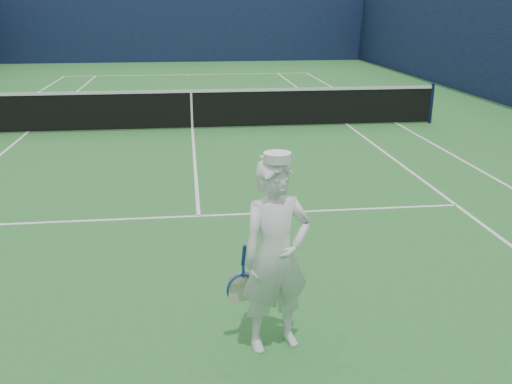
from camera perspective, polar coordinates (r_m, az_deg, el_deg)
ground at (r=14.88m, az=-6.38°, el=6.29°), size 80.00×80.00×0.00m
court_markings at (r=14.88m, az=-6.38°, el=6.30°), size 11.03×23.83×0.01m
windscreen_fence at (r=14.60m, az=-6.67°, el=13.98°), size 20.12×36.12×4.00m
tennis_net at (r=14.77m, az=-6.46°, el=8.39°), size 12.88×0.09×1.07m
tennis_player at (r=5.17m, az=2.00°, el=-6.43°), size 0.85×0.59×1.88m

